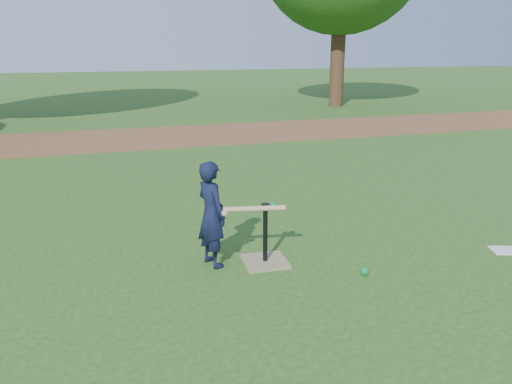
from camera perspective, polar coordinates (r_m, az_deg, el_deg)
name	(u,v)px	position (r m, az deg, el deg)	size (l,w,h in m)	color
ground	(285,260)	(5.09, 3.34, -7.76)	(80.00, 80.00, 0.00)	#285116
dirt_strip	(173,136)	(12.13, -9.44, 6.33)	(24.00, 3.00, 0.01)	brown
child	(211,214)	(4.82, -5.11, -2.54)	(0.38, 0.25, 1.05)	black
wiffle_ball_ground	(365,271)	(4.86, 12.31, -8.84)	(0.08, 0.08, 0.08)	#0B823F
clipboard	(506,250)	(5.91, 26.67, -5.98)	(0.30, 0.23, 0.01)	silver
batting_tee	(265,252)	(4.99, 1.05, -6.90)	(0.46, 0.46, 0.61)	#91815C
swing_action	(255,209)	(4.77, -0.08, -1.91)	(0.63, 0.17, 0.08)	tan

